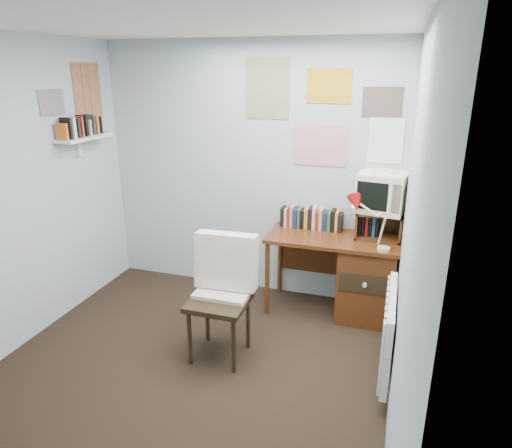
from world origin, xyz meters
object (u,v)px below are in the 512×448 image
at_px(radiator, 389,332).
at_px(desk, 360,276).
at_px(desk_lamp, 385,229).
at_px(desk_chair, 219,302).
at_px(tv_riser, 379,224).
at_px(wall_shelf, 84,138).
at_px(crt_tv, 383,190).

bearing_deg(radiator, desk, 107.24).
bearing_deg(desk_lamp, desk_chair, -133.26).
bearing_deg(radiator, tv_riser, 99.28).
xyz_separation_m(desk_chair, desk_lamp, (1.19, 0.80, 0.47)).
distance_m(desk, wall_shelf, 2.87).
bearing_deg(wall_shelf, desk, 8.40).
bearing_deg(crt_tv, desk_lamp, -70.00).
bearing_deg(crt_tv, wall_shelf, -159.85).
bearing_deg(radiator, crt_tv, 98.86).
relative_size(crt_tv, wall_shelf, 0.65).
xyz_separation_m(crt_tv, radiator, (0.17, -1.06, -0.78)).
bearing_deg(desk_chair, desk_lamp, 33.92).
relative_size(desk_lamp, tv_riser, 0.97).
distance_m(crt_tv, radiator, 1.33).
relative_size(desk, tv_riser, 3.00).
bearing_deg(desk_chair, desk, 44.86).
relative_size(desk_lamp, wall_shelf, 0.63).
xyz_separation_m(desk, crt_tv, (0.12, 0.13, 0.80)).
bearing_deg(crt_tv, radiator, -71.71).
height_order(desk, radiator, desk).
relative_size(desk_chair, wall_shelf, 1.56).
distance_m(desk, crt_tv, 0.82).
xyz_separation_m(desk_lamp, crt_tv, (-0.06, 0.33, 0.25)).
relative_size(radiator, wall_shelf, 1.29).
distance_m(desk_chair, tv_riser, 1.63).
bearing_deg(radiator, wall_shelf, 169.11).
bearing_deg(desk_chair, radiator, 3.20).
bearing_deg(wall_shelf, desk_chair, -21.71).
bearing_deg(radiator, desk_lamp, 98.08).
xyz_separation_m(crt_tv, wall_shelf, (-2.69, -0.51, 0.42)).
distance_m(desk, radiator, 0.97).
height_order(desk, tv_riser, tv_riser).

